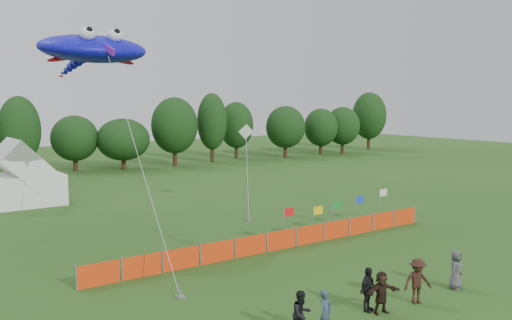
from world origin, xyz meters
TOP-DOWN VIEW (x-y plane):
  - ground at (0.00, 0.00)m, footprint 160.00×160.00m
  - treeline at (1.61, 44.93)m, footprint 104.57×8.78m
  - tent_right at (-4.31, 29.46)m, footprint 5.31×4.25m
  - barrier_fence at (3.39, 8.37)m, footprint 21.90×0.06m
  - flag_row at (8.22, 9.13)m, footprint 8.73×0.67m
  - spectator_a at (-2.37, -1.20)m, footprint 0.69×0.55m
  - spectator_b at (-3.04, -0.75)m, footprint 0.80×0.63m
  - spectator_c at (2.69, -1.00)m, footprint 1.32×1.05m
  - spectator_d at (0.51, -0.42)m, footprint 1.06×0.65m
  - spectator_e at (5.40, -0.85)m, footprint 0.94×0.75m
  - spectator_f at (0.77, -0.87)m, footprint 1.55×0.78m
  - stingray_kite at (-3.35, 17.27)m, footprint 6.18×20.16m
  - small_kite_white at (7.56, 17.44)m, footprint 2.92×3.78m

SIDE VIEW (x-z plane):
  - ground at x=0.00m, z-range 0.00..0.00m
  - barrier_fence at x=3.39m, z-range 0.00..1.00m
  - spectator_f at x=0.77m, z-range 0.00..1.60m
  - spectator_b at x=-3.04m, z-range 0.00..1.62m
  - spectator_a at x=-2.37m, z-range 0.00..1.64m
  - spectator_e at x=5.40m, z-range 0.00..1.66m
  - spectator_d at x=0.51m, z-range 0.00..1.69m
  - spectator_c at x=2.69m, z-range 0.00..1.80m
  - flag_row at x=8.22m, z-range 0.25..2.49m
  - tent_right at x=-4.31m, z-range 0.02..3.76m
  - small_kite_white at x=7.56m, z-range 0.85..6.98m
  - treeline at x=1.61m, z-range 0.00..8.36m
  - stingray_kite at x=-3.35m, z-range 4.78..16.59m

